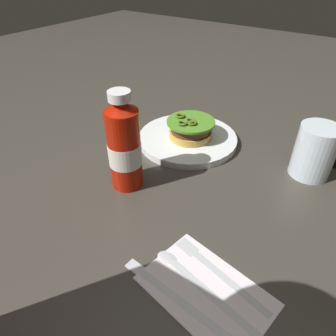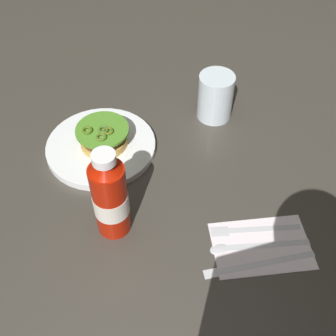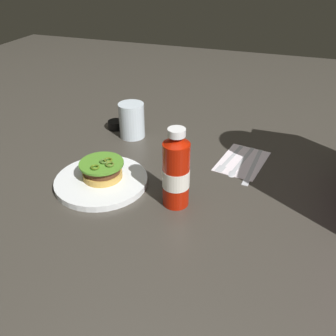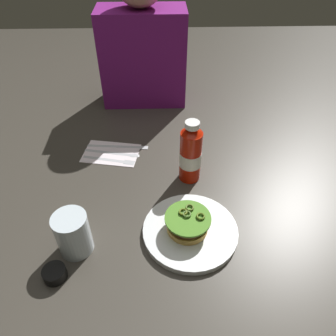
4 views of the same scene
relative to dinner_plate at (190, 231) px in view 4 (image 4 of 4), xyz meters
The scene contains 11 objects.
ground_plane 0.13m from the dinner_plate, 114.16° to the left, with size 3.00×3.00×0.00m, color #3B3730.
dinner_plate is the anchor object (origin of this frame).
burger_sandwich 0.03m from the dinner_plate, behind, with size 0.12×0.12×0.05m.
ketchup_bottle 0.23m from the dinner_plate, 86.08° to the left, with size 0.07×0.07×0.21m.
water_glass 0.30m from the dinner_plate, behind, with size 0.08×0.08×0.12m, color silver.
condiment_cup 0.35m from the dinner_plate, 160.32° to the right, with size 0.05×0.05×0.03m, color black.
napkin 0.42m from the dinner_plate, 125.42° to the left, with size 0.19×0.12×0.00m, color white.
fork_utensil 0.38m from the dinner_plate, 127.54° to the left, with size 0.18×0.06×0.00m.
spoon_utensil 0.40m from the dinner_plate, 122.53° to the left, with size 0.19×0.05×0.00m.
butter_knife 0.43m from the dinner_plate, 119.20° to the left, with size 0.22×0.03×0.00m.
diner_person 0.75m from the dinner_plate, 100.77° to the left, with size 0.33×0.17×0.53m.
Camera 4 is at (-0.02, -0.63, 0.69)m, focal length 34.35 mm.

